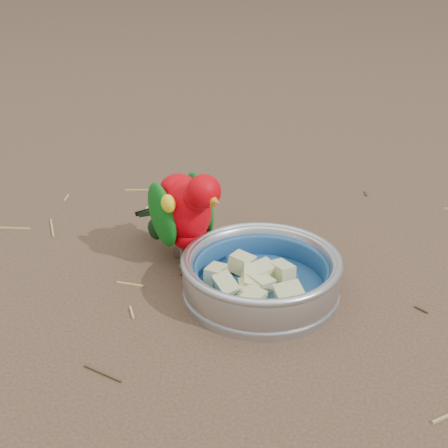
# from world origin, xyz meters

# --- Properties ---
(ground) EXTENTS (60.00, 60.00, 0.00)m
(ground) POSITION_xyz_m (0.00, 0.00, 0.00)
(ground) COLOR #4D3728
(food_bowl) EXTENTS (0.22, 0.22, 0.02)m
(food_bowl) POSITION_xyz_m (0.04, 0.06, 0.01)
(food_bowl) COLOR #B2B2BA
(food_bowl) RESTS_ON ground
(bowl_wall) EXTENTS (0.22, 0.22, 0.04)m
(bowl_wall) POSITION_xyz_m (0.04, 0.06, 0.04)
(bowl_wall) COLOR #B2B2BA
(bowl_wall) RESTS_ON food_bowl
(fruit_wedges) EXTENTS (0.13, 0.13, 0.03)m
(fruit_wedges) POSITION_xyz_m (0.04, 0.06, 0.03)
(fruit_wedges) COLOR #C8C487
(fruit_wedges) RESTS_ON food_bowl
(lory_parrot) EXTENTS (0.20, 0.20, 0.16)m
(lory_parrot) POSITION_xyz_m (-0.08, 0.14, 0.08)
(lory_parrot) COLOR #C80009
(lory_parrot) RESTS_ON ground
(ground_debris) EXTENTS (0.90, 0.80, 0.01)m
(ground_debris) POSITION_xyz_m (-0.03, 0.07, 0.00)
(ground_debris) COLOR tan
(ground_debris) RESTS_ON ground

